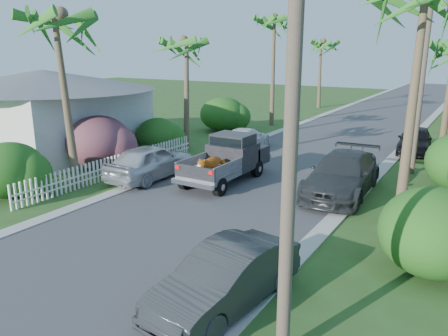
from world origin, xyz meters
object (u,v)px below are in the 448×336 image
Objects in this scene: palm_l_d at (322,42)px; palm_l_a at (58,16)px; parked_car_ln at (151,162)px; palm_l_c at (275,18)px; parked_car_rf at (415,140)px; parked_car_lf at (246,139)px; utility_pole_b at (423,75)px; utility_pole_a at (292,117)px; parked_car_rm at (342,175)px; pickup_truck at (230,158)px; parked_car_rn at (226,278)px; palm_l_b at (185,41)px; house_left at (46,115)px.

palm_l_a is at bearing -89.45° from palm_l_d.
palm_l_c is (-1.61, 16.14, 7.12)m from parked_car_ln.
palm_l_d is at bearing -85.91° from parked_car_ln.
palm_l_c is at bearing 152.30° from parked_car_rf.
utility_pole_b is at bearing 171.52° from parked_car_lf.
palm_l_d is 0.86× the size of utility_pole_a.
palm_l_c reaches higher than parked_car_rm.
pickup_truck is 4.96m from parked_car_rm.
palm_l_a reaches higher than parked_car_rf.
parked_car_rf is at bearing -54.96° from palm_l_d.
parked_car_rm is at bearing 97.79° from parked_car_rn.
parked_car_rf is at bearing 57.97° from pickup_truck.
pickup_truck is 0.57× the size of utility_pole_a.
utility_pole_a is at bearing 141.59° from parked_car_ln.
palm_l_b is at bearing -68.74° from parked_car_ln.
palm_l_a is at bearing -139.72° from utility_pole_b.
palm_l_d is at bearing 89.22° from palm_l_b.
palm_l_b is (-10.46, 3.82, 5.33)m from parked_car_rm.
parked_car_rn is 37.09m from palm_l_d.
palm_l_b is 0.82× the size of house_left.
palm_l_c is (0.80, 10.00, 1.77)m from palm_l_b.
parked_car_rm reaches higher than parked_car_rf.
parked_car_rf is at bearing -159.98° from parked_car_lf.
utility_pole_a reaches higher than house_left.
parked_car_lf is at bearing 75.93° from palm_l_a.
parked_car_ln is (-8.21, 7.01, 0.10)m from parked_car_rn.
parked_car_rf is at bearing 25.40° from palm_l_b.
palm_l_a reaches higher than parked_car_lf.
utility_pole_a is (12.10, -36.00, -1.84)m from palm_l_d.
palm_l_d is at bearing 90.55° from palm_l_a.
palm_l_a reaches higher than parked_car_rn.
parked_car_rm is 0.62× the size of house_left.
utility_pole_a reaches higher than parked_car_rf.
parked_car_lf is at bearing 123.88° from parked_car_rn.
parked_car_rn is 0.47× the size of house_left.
pickup_truck is at bearing -141.76° from utility_pole_b.
palm_l_a is 15.64m from utility_pole_b.
palm_l_d is at bearing 108.58° from utility_pole_a.
palm_l_b reaches higher than parked_car_rn.
palm_l_d is 0.86× the size of utility_pole_b.
parked_car_rn is at bearing -91.83° from parked_car_rm.
palm_l_b is 0.80× the size of palm_l_c.
house_left is at bearing 149.53° from palm_l_a.
palm_l_c reaches higher than parked_car_lf.
pickup_truck reaches higher than parked_car_ln.
palm_l_d is (-5.24, 26.41, 5.43)m from pickup_truck.
utility_pole_b reaches higher than parked_car_ln.
utility_pole_b reaches higher than palm_l_d.
palm_l_b is 0.82× the size of utility_pole_a.
parked_car_rm is 12.71m from palm_l_a.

